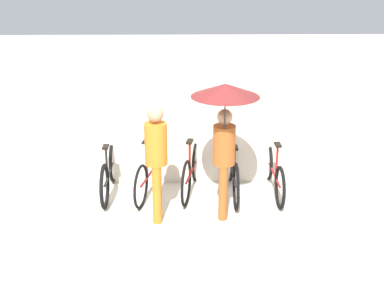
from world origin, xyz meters
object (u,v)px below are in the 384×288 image
object	(u,v)px
parked_bicycle_4	(274,172)
parked_bicycle_0	(109,172)
parked_bicycle_2	(192,170)
pedestrian_leading	(156,155)
pedestrian_center	(225,116)
parked_bicycle_3	(233,171)
parked_bicycle_1	(151,172)

from	to	relation	value
parked_bicycle_4	parked_bicycle_0	bearing A→B (deg)	88.90
parked_bicycle_0	parked_bicycle_2	world-z (taller)	parked_bicycle_2
pedestrian_leading	pedestrian_center	xyz separation A→B (m)	(0.96, 0.00, 0.57)
parked_bicycle_0	pedestrian_leading	bearing A→B (deg)	-137.50
parked_bicycle_3	pedestrian_center	xyz separation A→B (m)	(-0.22, -0.89, 1.21)
parked_bicycle_4	pedestrian_leading	distance (m)	2.17
parked_bicycle_2	parked_bicycle_0	bearing A→B (deg)	102.44
parked_bicycle_4	pedestrian_leading	bearing A→B (deg)	115.09
parked_bicycle_2	parked_bicycle_4	size ratio (longest dim) A/B	0.96
parked_bicycle_3	parked_bicycle_0	bearing A→B (deg)	89.46
parked_bicycle_3	pedestrian_leading	xyz separation A→B (m)	(-1.18, -0.89, 0.64)
parked_bicycle_4	pedestrian_center	bearing A→B (deg)	134.51
parked_bicycle_3	parked_bicycle_4	xyz separation A→B (m)	(0.67, 0.02, -0.03)
parked_bicycle_4	parked_bicycle_2	bearing A→B (deg)	87.20
parked_bicycle_1	pedestrian_leading	xyz separation A→B (m)	(0.15, -0.93, 0.66)
parked_bicycle_1	parked_bicycle_2	bearing A→B (deg)	-75.66
parked_bicycle_0	parked_bicycle_4	xyz separation A→B (m)	(2.67, -0.00, -0.01)
parked_bicycle_0	parked_bicycle_2	distance (m)	1.33
parked_bicycle_2	pedestrian_leading	distance (m)	1.26
parked_bicycle_0	pedestrian_center	size ratio (longest dim) A/B	0.82
parked_bicycle_1	parked_bicycle_3	size ratio (longest dim) A/B	0.94
parked_bicycle_4	pedestrian_leading	xyz separation A→B (m)	(-1.85, -0.91, 0.67)
pedestrian_leading	parked_bicycle_0	bearing A→B (deg)	-48.67
parked_bicycle_0	pedestrian_leading	distance (m)	1.39
parked_bicycle_1	parked_bicycle_3	bearing A→B (deg)	-79.23
parked_bicycle_0	parked_bicycle_4	bearing A→B (deg)	-89.55
parked_bicycle_2	parked_bicycle_4	distance (m)	1.33
parked_bicycle_0	pedestrian_leading	world-z (taller)	pedestrian_leading
parked_bicycle_1	pedestrian_center	xyz separation A→B (m)	(1.11, -0.93, 1.23)
parked_bicycle_0	parked_bicycle_4	size ratio (longest dim) A/B	0.97
pedestrian_leading	parked_bicycle_2	bearing A→B (deg)	-119.25
parked_bicycle_1	pedestrian_leading	world-z (taller)	pedestrian_leading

